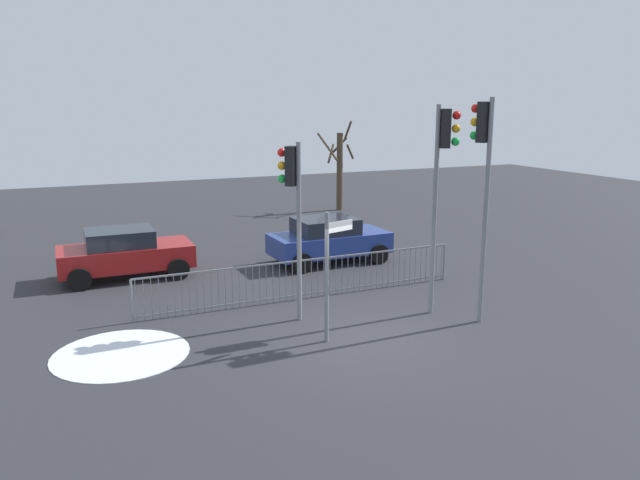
# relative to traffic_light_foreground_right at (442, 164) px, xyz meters

# --- Properties ---
(ground_plane) EXTENTS (60.00, 60.00, 0.00)m
(ground_plane) POSITION_rel_traffic_light_foreground_right_xyz_m (-2.53, -0.81, -3.68)
(ground_plane) COLOR #2D2D33
(traffic_light_foreground_right) EXTENTS (0.53, 0.40, 5.04)m
(traffic_light_foreground_right) POSITION_rel_traffic_light_foreground_right_xyz_m (0.00, 0.00, 0.00)
(traffic_light_foreground_right) COLOR slate
(traffic_light_foreground_right) RESTS_ON ground
(traffic_light_mid_left) EXTENTS (0.37, 0.55, 5.20)m
(traffic_light_mid_left) POSITION_rel_traffic_light_foreground_right_xyz_m (0.53, -0.82, 0.11)
(traffic_light_mid_left) COLOR slate
(traffic_light_mid_left) RESTS_ON ground
(traffic_light_foreground_left) EXTENTS (0.47, 0.47, 4.22)m
(traffic_light_foreground_left) POSITION_rel_traffic_light_foreground_right_xyz_m (-3.38, 1.00, -0.59)
(traffic_light_foreground_left) COLOR slate
(traffic_light_foreground_left) RESTS_ON ground
(direction_sign_post) EXTENTS (0.76, 0.30, 2.85)m
(direction_sign_post) POSITION_rel_traffic_light_foreground_right_xyz_m (-3.20, -0.59, -2.07)
(direction_sign_post) COLOR slate
(direction_sign_post) RESTS_ON ground
(pedestrian_guard_railing) EXTENTS (8.89, 0.14, 1.07)m
(pedestrian_guard_railing) POSITION_rel_traffic_light_foreground_right_xyz_m (-2.53, 2.34, -3.13)
(pedestrian_guard_railing) COLOR slate
(pedestrian_guard_railing) RESTS_ON ground
(car_red_mid) EXTENTS (3.81, 1.94, 1.47)m
(car_red_mid) POSITION_rel_traffic_light_foreground_right_xyz_m (-6.64, 6.35, -2.91)
(car_red_mid) COLOR maroon
(car_red_mid) RESTS_ON ground
(car_blue_trailing) EXTENTS (3.83, 1.99, 1.47)m
(car_blue_trailing) POSITION_rel_traffic_light_foreground_right_xyz_m (-0.39, 5.54, -2.91)
(car_blue_trailing) COLOR navy
(car_blue_trailing) RESTS_ON ground
(bare_tree_centre) EXTENTS (1.72, 1.60, 4.27)m
(bare_tree_centre) POSITION_rel_traffic_light_foreground_right_xyz_m (4.29, 14.51, -1.61)
(bare_tree_centre) COLOR #473828
(bare_tree_centre) RESTS_ON ground
(snow_patch_kerb) EXTENTS (2.78, 2.78, 0.01)m
(snow_patch_kerb) POSITION_rel_traffic_light_foreground_right_xyz_m (-7.44, 0.45, -3.67)
(snow_patch_kerb) COLOR white
(snow_patch_kerb) RESTS_ON ground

